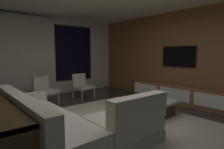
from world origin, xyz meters
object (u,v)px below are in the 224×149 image
object	(u,v)px
accent_chair_near_window	(82,85)
mounted_tv	(178,57)
accent_chair_by_curtain	(44,88)
media_console	(180,95)
book_stack_on_coffee_table	(144,98)
coffee_table	(144,107)
sectional_couch	(65,125)

from	to	relation	value
accent_chair_near_window	mounted_tv	xyz separation A→B (m)	(1.97, -2.24, 0.92)
accent_chair_by_curtain	media_console	size ratio (longest dim) A/B	0.25
book_stack_on_coffee_table	coffee_table	bearing A→B (deg)	8.96
sectional_couch	coffee_table	size ratio (longest dim) A/B	2.16
coffee_table	media_console	bearing A→B (deg)	0.71
sectional_couch	accent_chair_by_curtain	distance (m)	2.72
accent_chair_by_curtain	mounted_tv	distance (m)	4.05
coffee_table	accent_chair_by_curtain	xyz separation A→B (m)	(-1.41, 2.56, 0.25)
book_stack_on_coffee_table	media_console	bearing A→B (deg)	0.84
book_stack_on_coffee_table	accent_chair_by_curtain	xyz separation A→B (m)	(-1.38, 2.57, 0.03)
book_stack_on_coffee_table	accent_chair_near_window	distance (m)	2.47
coffee_table	accent_chair_by_curtain	distance (m)	2.94
accent_chair_by_curtain	media_console	world-z (taller)	accent_chair_by_curtain
coffee_table	sectional_couch	bearing A→B (deg)	-177.84
accent_chair_by_curtain	sectional_couch	bearing A→B (deg)	-103.66
sectional_couch	coffee_table	distance (m)	2.05
sectional_couch	media_console	world-z (taller)	sectional_couch
media_console	book_stack_on_coffee_table	bearing A→B (deg)	-179.16
sectional_couch	coffee_table	xyz separation A→B (m)	(2.05, 0.08, -0.10)
sectional_couch	accent_chair_by_curtain	world-z (taller)	sectional_couch
accent_chair_near_window	mounted_tv	size ratio (longest dim) A/B	0.74
media_console	mounted_tv	world-z (taller)	mounted_tv
accent_chair_by_curtain	book_stack_on_coffee_table	bearing A→B (deg)	-61.66
coffee_table	accent_chair_near_window	xyz separation A→B (m)	(-0.21, 2.46, 0.25)
sectional_couch	book_stack_on_coffee_table	xyz separation A→B (m)	(2.03, 0.07, 0.11)
accent_chair_near_window	media_console	bearing A→B (deg)	-53.67
mounted_tv	accent_chair_near_window	bearing A→B (deg)	131.39
accent_chair_by_curtain	media_console	distance (m)	3.93
book_stack_on_coffee_table	mounted_tv	distance (m)	2.04
mounted_tv	book_stack_on_coffee_table	bearing A→B (deg)	-172.93
coffee_table	book_stack_on_coffee_table	xyz separation A→B (m)	(-0.02, -0.00, 0.21)
coffee_table	accent_chair_near_window	bearing A→B (deg)	94.88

